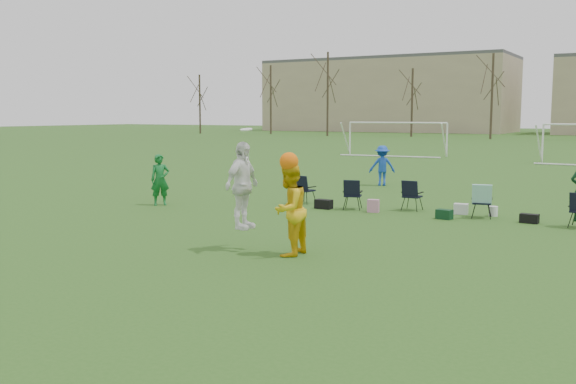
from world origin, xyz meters
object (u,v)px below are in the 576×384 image
Objects in this scene: fielder_green_near at (160,180)px; fielder_blue at (382,166)px; center_contest at (270,198)px; goal_left at (397,129)px.

fielder_blue is at bearing 15.87° from fielder_green_near.
fielder_green_near is 8.45m from center_contest.
fielder_blue is (4.22, 9.30, -0.00)m from fielder_green_near.
goal_left is at bearing 105.96° from center_contest.
fielder_blue is at bearing 101.85° from center_contest.
fielder_blue is 14.13m from center_contest.
goal_left reaches higher than fielder_blue.
fielder_green_near is 0.23× the size of goal_left.
goal_left is (-6.56, 19.26, 1.07)m from fielder_blue.
goal_left is (-2.34, 28.56, 1.07)m from fielder_green_near.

